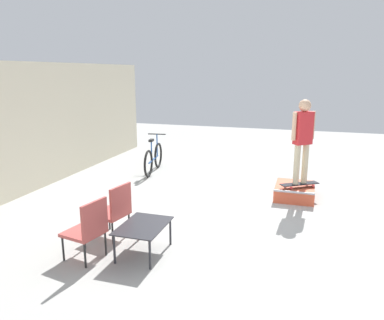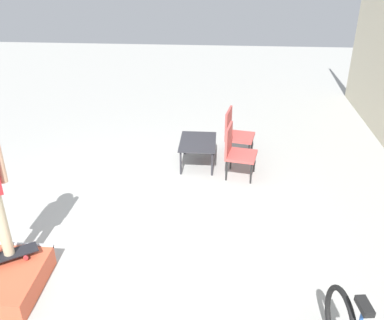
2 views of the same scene
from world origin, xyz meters
name	(u,v)px [view 1 (image 1 of 2)]	position (x,y,z in m)	size (l,w,h in m)	color
ground_plane	(226,220)	(0.00, 0.00, 0.00)	(24.00, 24.00, 0.00)	#A8A8A3
house_wall_back	(15,131)	(0.00, 4.76, 1.50)	(12.00, 0.06, 3.00)	beige
skate_ramp_box	(295,191)	(1.75, -1.20, 0.14)	(1.07, 0.85, 0.31)	#DB5638
skateboard_on_ramp	(299,184)	(1.60, -1.29, 0.37)	(0.65, 0.84, 0.07)	black
person_skater	(303,134)	(1.60, -1.29, 1.47)	(0.40, 0.46, 1.83)	#C6B793
coffee_table	(143,228)	(-1.71, 0.93, 0.43)	(0.93, 0.67, 0.48)	#2D2D33
patio_chair_left	(88,228)	(-2.13, 1.64, 0.52)	(0.61, 0.61, 0.95)	black
patio_chair_right	(115,209)	(-1.33, 1.64, 0.52)	(0.61, 0.61, 0.95)	black
bicycle	(154,158)	(2.83, 2.71, 0.39)	(1.78, 0.52, 1.03)	black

